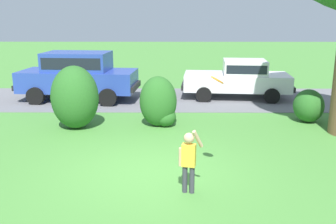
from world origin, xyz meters
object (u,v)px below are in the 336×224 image
parked_suv (78,74)px  child_thrower (189,158)px  parked_sedan (239,78)px  frisbee (217,80)px

parked_suv → child_thrower: (4.00, -8.15, -0.36)m
parked_sedan → parked_suv: bearing=-175.7°
parked_sedan → frisbee: bearing=-103.0°
parked_sedan → child_thrower: size_ratio=3.53×
parked_suv → frisbee: size_ratio=17.19×
frisbee → parked_suv: bearing=120.6°
parked_suv → child_thrower: bearing=-63.8°
child_thrower → frisbee: (0.55, 0.47, 1.42)m
parked_sedan → parked_suv: 6.45m
parked_sedan → child_thrower: parked_sedan is taller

